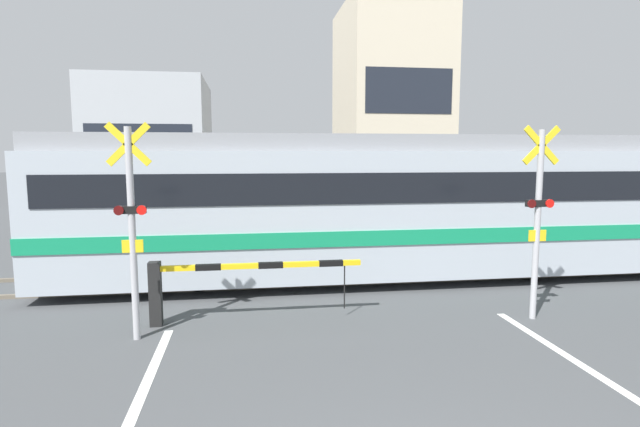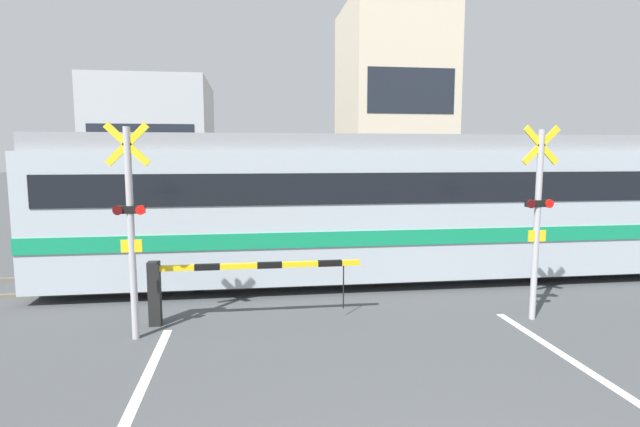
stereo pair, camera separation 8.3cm
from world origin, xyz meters
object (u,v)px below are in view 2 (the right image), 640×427
commuter_train (430,202)px  crossing_signal_right (537,214)px  crossing_barrier_far (378,225)px  crossing_signal_left (131,222)px  pedestrian (326,208)px  crossing_barrier_near (209,280)px

commuter_train → crossing_signal_right: bearing=-78.7°
crossing_barrier_far → crossing_signal_left: crossing_signal_left is taller
pedestrian → crossing_signal_left: bearing=-114.3°
crossing_barrier_near → pedestrian: pedestrian is taller
crossing_barrier_near → crossing_signal_left: 1.70m
crossing_barrier_far → crossing_signal_left: size_ratio=1.08×
crossing_signal_right → commuter_train: bearing=101.3°
crossing_signal_left → crossing_signal_right: size_ratio=1.00×
crossing_signal_right → pedestrian: size_ratio=2.18×
crossing_barrier_near → crossing_signal_right: size_ratio=1.08×
crossing_signal_right → pedestrian: (-2.17, 10.36, -1.00)m
commuter_train → pedestrian: 7.14m
commuter_train → pedestrian: bearing=102.1°
crossing_signal_right → crossing_barrier_near: bearing=173.9°
crossing_barrier_near → crossing_signal_right: (5.73, -0.61, 1.13)m
commuter_train → crossing_barrier_far: (-0.44, 3.17, -1.03)m
crossing_barrier_near → crossing_barrier_far: same height
crossing_signal_left → crossing_signal_right: 6.85m
crossing_signal_left → pedestrian: (4.68, 10.36, -1.00)m
crossing_barrier_far → crossing_signal_left: 8.82m
commuter_train → pedestrian: size_ratio=11.14×
crossing_signal_right → pedestrian: 10.63m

